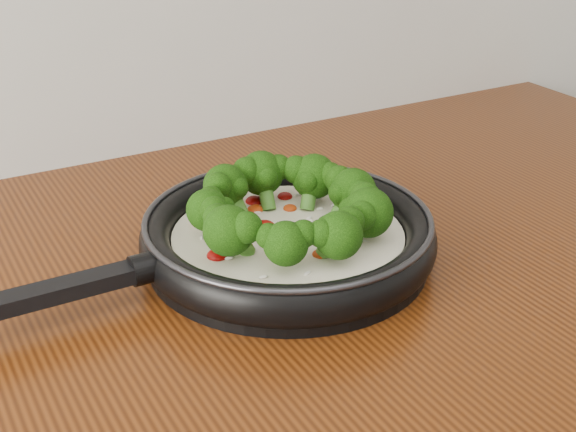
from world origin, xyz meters
TOP-DOWN VIEW (x-y plane):
  - skillet at (0.10, 1.13)m, footprint 0.47×0.30m

SIDE VIEW (x-z plane):
  - skillet at x=0.10m, z-range 0.89..0.98m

